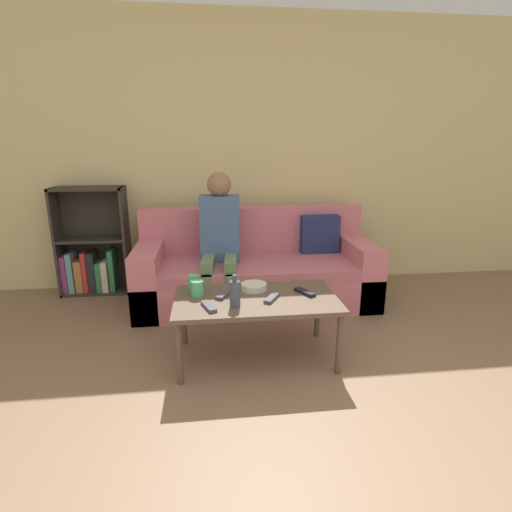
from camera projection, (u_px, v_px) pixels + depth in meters
name	position (u px, v px, depth m)	size (l,w,h in m)	color
wall_back	(255.00, 155.00, 3.95)	(12.00, 0.06, 2.60)	beige
couch	(256.00, 271.00, 3.68)	(2.11, 0.86, 0.83)	#D1707F
bookshelf	(93.00, 254.00, 3.87)	(0.65, 0.28, 1.03)	#332D28
coffee_table	(256.00, 303.00, 2.64)	(1.07, 0.60, 0.44)	brown
person_adult	(220.00, 233.00, 3.46)	(0.36, 0.62, 1.18)	#66845B
cup_near	(194.00, 283.00, 2.75)	(0.08, 0.08, 0.11)	#4CB77A
cup_far	(197.00, 289.00, 2.64)	(0.09, 0.09, 0.11)	#4CB77A
tv_remote_0	(224.00, 294.00, 2.66)	(0.12, 0.17, 0.02)	#47474C
tv_remote_1	(209.00, 307.00, 2.46)	(0.10, 0.18, 0.02)	#47474C
tv_remote_2	(305.00, 292.00, 2.70)	(0.12, 0.17, 0.02)	black
tv_remote_3	(272.00, 298.00, 2.59)	(0.13, 0.17, 0.02)	#47474C
snack_bowl	(254.00, 287.00, 2.77)	(0.18, 0.18, 0.05)	beige
bottle	(235.00, 293.00, 2.47)	(0.07, 0.07, 0.21)	#424756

